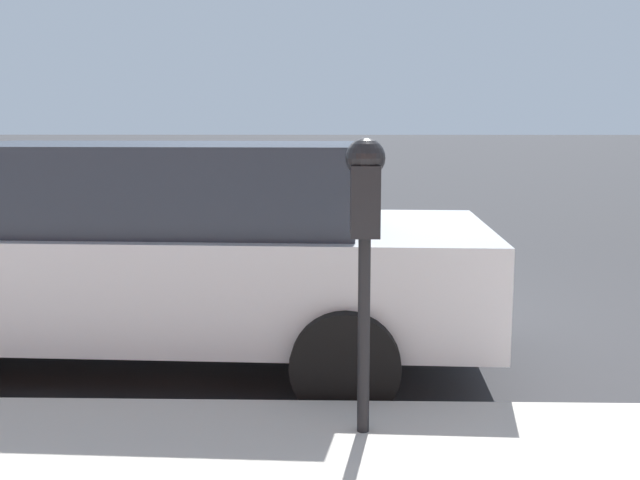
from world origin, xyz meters
The scene contains 3 objects.
ground_plane centered at (0.00, 0.00, 0.00)m, with size 220.00×220.00×0.00m, color #333335.
parking_meter centered at (-2.61, -0.51, 1.28)m, with size 0.21×0.19×1.45m.
car_silver centered at (-1.01, 1.01, 0.82)m, with size 2.22×5.01×1.56m.
Camera 1 is at (-6.15, -0.38, 1.70)m, focal length 42.00 mm.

